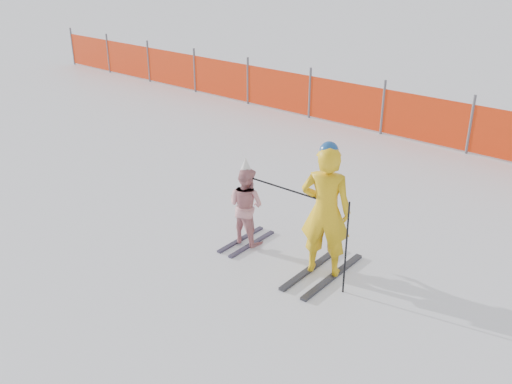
% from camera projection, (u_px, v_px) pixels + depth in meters
% --- Properties ---
extents(ground, '(120.00, 120.00, 0.00)m').
position_uv_depth(ground, '(233.00, 270.00, 7.82)').
color(ground, white).
rests_on(ground, ground).
extents(adult, '(0.77, 1.39, 1.89)m').
position_uv_depth(adult, '(326.00, 211.00, 7.35)').
color(adult, black).
rests_on(adult, ground).
extents(child, '(0.59, 0.98, 1.36)m').
position_uv_depth(child, '(246.00, 205.00, 8.25)').
color(child, black).
rests_on(child, ground).
extents(ski_poles, '(1.68, 0.22, 1.28)m').
position_uv_depth(ski_poles, '(316.00, 220.00, 7.35)').
color(ski_poles, black).
rests_on(ski_poles, ground).
extents(safety_fence, '(17.24, 0.06, 1.25)m').
position_uv_depth(safety_fence, '(264.00, 87.00, 14.88)').
color(safety_fence, '#595960').
rests_on(safety_fence, ground).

